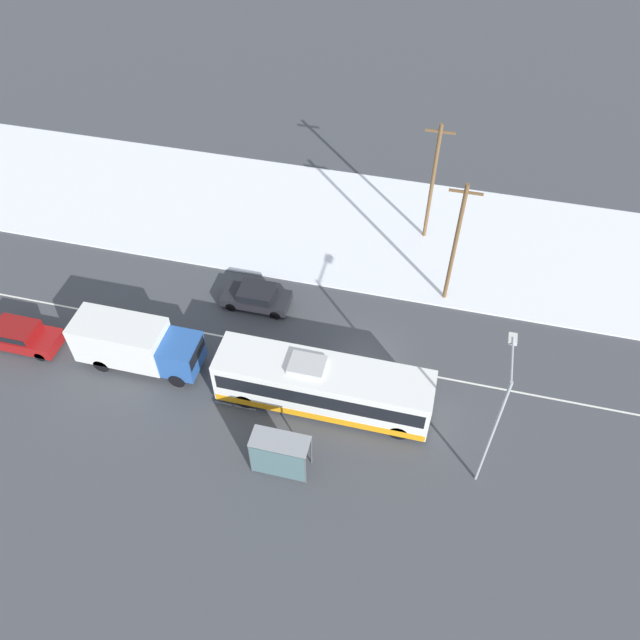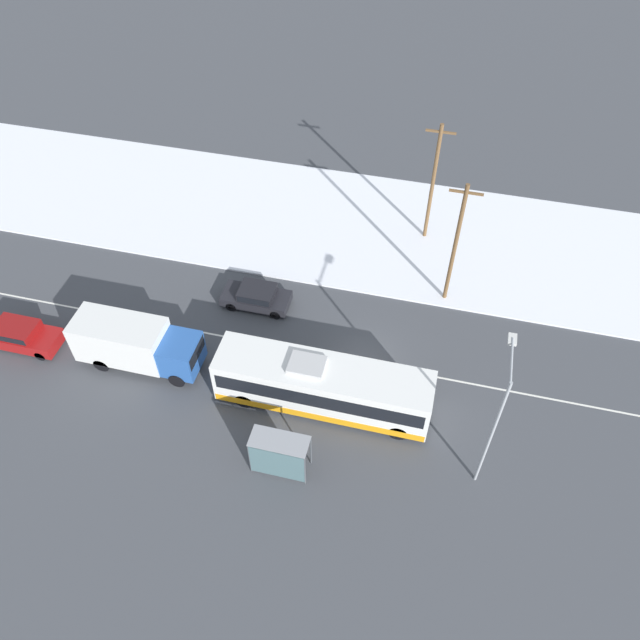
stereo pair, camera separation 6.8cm
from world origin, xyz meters
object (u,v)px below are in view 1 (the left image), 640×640
(city_bus, at_px, (323,386))
(streetlamp, at_px, (497,412))
(box_truck, at_px, (135,343))
(utility_pole_snowlot, at_px, (432,182))
(parked_car_near_truck, at_px, (19,335))
(sedan_car, at_px, (257,296))
(bus_shelter, at_px, (279,454))
(utility_pole_roadside, at_px, (455,243))
(pedestrian_at_stop, at_px, (285,440))

(city_bus, xyz_separation_m, streetlamp, (8.16, -1.98, 3.37))
(box_truck, relative_size, utility_pole_snowlot, 0.82)
(utility_pole_snowlot, bearing_deg, parked_car_near_truck, -144.66)
(sedan_car, bearing_deg, parked_car_near_truck, 26.96)
(bus_shelter, relative_size, streetlamp, 0.36)
(city_bus, bearing_deg, parked_car_near_truck, -179.69)
(parked_car_near_truck, xyz_separation_m, utility_pole_snowlot, (21.09, 14.96, 3.58))
(box_truck, relative_size, parked_car_near_truck, 1.51)
(bus_shelter, bearing_deg, utility_pole_roadside, 64.80)
(streetlamp, bearing_deg, utility_pole_snowlot, 105.63)
(utility_pole_roadside, bearing_deg, parked_car_near_truck, -157.74)
(sedan_car, distance_m, parked_car_near_truck, 13.55)
(box_truck, bearing_deg, city_bus, -1.56)
(pedestrian_at_stop, bearing_deg, bus_shelter, -87.60)
(utility_pole_roadside, distance_m, utility_pole_snowlot, 5.86)
(sedan_car, distance_m, utility_pole_roadside, 11.99)
(sedan_car, relative_size, bus_shelter, 1.46)
(utility_pole_roadside, bearing_deg, bus_shelter, -115.20)
(utility_pole_roadside, bearing_deg, city_bus, -120.02)
(parked_car_near_truck, height_order, pedestrian_at_stop, pedestrian_at_stop)
(box_truck, distance_m, sedan_car, 7.67)
(city_bus, distance_m, utility_pole_snowlot, 15.52)
(bus_shelter, distance_m, utility_pole_snowlot, 19.99)
(sedan_car, bearing_deg, utility_pole_snowlot, -135.64)
(sedan_car, bearing_deg, pedestrian_at_stop, 115.46)
(streetlamp, bearing_deg, utility_pole_roadside, 103.76)
(city_bus, distance_m, box_truck, 10.56)
(box_truck, distance_m, pedestrian_at_stop, 10.09)
(box_truck, distance_m, streetlamp, 19.14)
(parked_car_near_truck, distance_m, utility_pole_roadside, 25.14)
(streetlamp, xyz_separation_m, utility_pole_snowlot, (-4.71, 16.85, -0.51))
(city_bus, height_order, streetlamp, streetlamp)
(box_truck, xyz_separation_m, pedestrian_at_stop, (9.43, -3.55, -0.58))
(bus_shelter, bearing_deg, city_bus, 76.30)
(box_truck, height_order, pedestrian_at_stop, box_truck)
(pedestrian_at_stop, relative_size, streetlamp, 0.22)
(pedestrian_at_stop, height_order, utility_pole_snowlot, utility_pole_snowlot)
(parked_car_near_truck, height_order, bus_shelter, bus_shelter)
(box_truck, height_order, utility_pole_roadside, utility_pole_roadside)
(pedestrian_at_stop, height_order, streetlamp, streetlamp)
(box_truck, relative_size, utility_pole_roadside, 0.82)
(box_truck, distance_m, bus_shelter, 10.58)
(sedan_car, relative_size, parked_car_near_truck, 0.89)
(city_bus, xyz_separation_m, utility_pole_roadside, (5.39, 9.33, 2.84))
(streetlamp, height_order, utility_pole_snowlot, utility_pole_snowlot)
(box_truck, relative_size, pedestrian_at_stop, 4.11)
(sedan_car, xyz_separation_m, utility_pole_roadside, (10.95, 3.28, 3.62))
(bus_shelter, height_order, streetlamp, streetlamp)
(parked_car_near_truck, bearing_deg, city_bus, 0.31)
(sedan_car, height_order, streetlamp, streetlamp)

